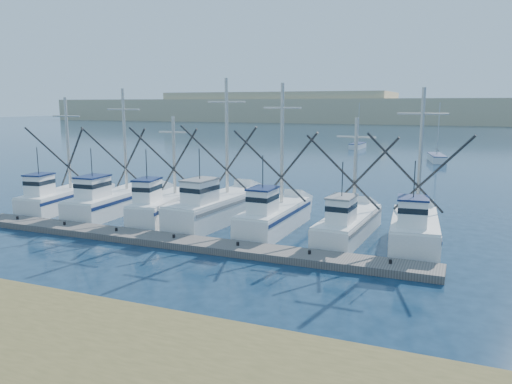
% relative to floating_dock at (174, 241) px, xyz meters
% --- Properties ---
extents(ground, '(500.00, 500.00, 0.00)m').
position_rel_floating_dock_xyz_m(ground, '(5.66, -6.25, -0.19)').
color(ground, '#0C2134').
rests_on(ground, ground).
extents(floating_dock, '(28.96, 2.04, 0.39)m').
position_rel_floating_dock_xyz_m(floating_dock, '(0.00, 0.00, 0.00)').
color(floating_dock, '#66615B').
rests_on(floating_dock, ground).
extents(dune_ridge, '(360.00, 60.00, 10.00)m').
position_rel_floating_dock_xyz_m(dune_ridge, '(5.66, 203.75, 4.81)').
color(dune_ridge, tan).
rests_on(dune_ridge, ground).
extents(trawler_fleet, '(28.72, 9.41, 9.60)m').
position_rel_floating_dock_xyz_m(trawler_fleet, '(-0.14, 5.07, 0.78)').
color(trawler_fleet, white).
rests_on(trawler_fleet, ground).
extents(sailboat_near, '(2.95, 6.95, 8.10)m').
position_rel_floating_dock_xyz_m(sailboat_near, '(11.59, 49.76, 0.30)').
color(sailboat_near, white).
rests_on(sailboat_near, ground).
extents(sailboat_far, '(2.06, 6.11, 8.10)m').
position_rel_floating_dock_xyz_m(sailboat_far, '(-2.57, 65.98, 0.30)').
color(sailboat_far, white).
rests_on(sailboat_far, ground).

